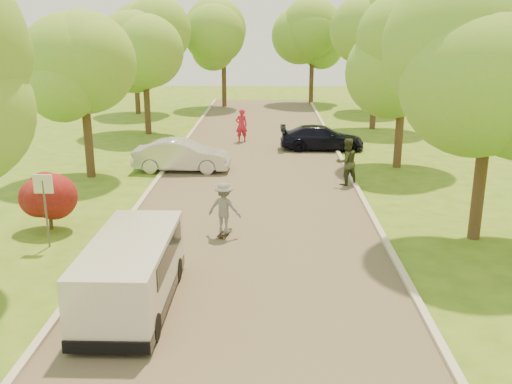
# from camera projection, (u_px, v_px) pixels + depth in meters

# --- Properties ---
(ground) EXTENTS (100.00, 100.00, 0.00)m
(ground) POSITION_uv_depth(u_px,v_px,m) (242.00, 316.00, 12.64)
(ground) COLOR #3A6117
(ground) RESTS_ON ground
(road) EXTENTS (8.00, 60.00, 0.01)m
(road) POSITION_uv_depth(u_px,v_px,m) (252.00, 206.00, 20.32)
(road) COLOR #4C4438
(road) RESTS_ON ground
(curb_left) EXTENTS (0.18, 60.00, 0.12)m
(curb_left) POSITION_uv_depth(u_px,v_px,m) (139.00, 204.00, 20.39)
(curb_left) COLOR #B2AD9E
(curb_left) RESTS_ON ground
(curb_right) EXTENTS (0.18, 60.00, 0.12)m
(curb_right) POSITION_uv_depth(u_px,v_px,m) (366.00, 205.00, 20.21)
(curb_right) COLOR #B2AD9E
(curb_right) RESTS_ON ground
(street_sign) EXTENTS (0.55, 0.06, 2.17)m
(street_sign) POSITION_uv_depth(u_px,v_px,m) (44.00, 195.00, 16.17)
(street_sign) COLOR #59595E
(street_sign) RESTS_ON ground
(red_shrub) EXTENTS (1.70, 1.70, 1.95)m
(red_shrub) POSITION_uv_depth(u_px,v_px,m) (48.00, 196.00, 17.75)
(red_shrub) COLOR #382619
(red_shrub) RESTS_ON ground
(tree_l_midb) EXTENTS (4.30, 4.20, 6.62)m
(tree_l_midb) POSITION_uv_depth(u_px,v_px,m) (87.00, 67.00, 23.02)
(tree_l_midb) COLOR #382619
(tree_l_midb) RESTS_ON ground
(tree_l_far) EXTENTS (4.92, 4.80, 7.79)m
(tree_l_far) POSITION_uv_depth(u_px,v_px,m) (147.00, 39.00, 32.36)
(tree_l_far) COLOR #382619
(tree_l_far) RESTS_ON ground
(tree_r_mida) EXTENTS (5.13, 5.00, 7.95)m
(tree_r_mida) POSITION_uv_depth(u_px,v_px,m) (503.00, 50.00, 15.72)
(tree_r_mida) COLOR #382619
(tree_r_mida) RESTS_ON ground
(tree_r_midb) EXTENTS (4.51, 4.40, 7.01)m
(tree_r_midb) POSITION_uv_depth(u_px,v_px,m) (409.00, 57.00, 24.55)
(tree_r_midb) COLOR #382619
(tree_r_midb) RESTS_ON ground
(tree_r_far) EXTENTS (5.33, 5.20, 8.34)m
(tree_r_far) POSITION_uv_depth(u_px,v_px,m) (382.00, 32.00, 33.86)
(tree_r_far) COLOR #382619
(tree_r_far) RESTS_ON ground
(tree_bg_a) EXTENTS (5.12, 5.00, 7.72)m
(tree_bg_a) POSITION_uv_depth(u_px,v_px,m) (137.00, 38.00, 40.13)
(tree_bg_a) COLOR #382619
(tree_bg_a) RESTS_ON ground
(tree_bg_b) EXTENTS (5.12, 5.00, 7.95)m
(tree_bg_b) POSITION_uv_depth(u_px,v_px,m) (374.00, 35.00, 41.60)
(tree_bg_b) COLOR #382619
(tree_bg_b) RESTS_ON ground
(tree_bg_c) EXTENTS (4.92, 4.80, 7.33)m
(tree_bg_c) POSITION_uv_depth(u_px,v_px,m) (226.00, 41.00, 43.91)
(tree_bg_c) COLOR #382619
(tree_bg_c) RESTS_ON ground
(tree_bg_d) EXTENTS (5.12, 5.00, 7.72)m
(tree_bg_d) POSITION_uv_depth(u_px,v_px,m) (315.00, 37.00, 45.59)
(tree_bg_d) COLOR #382619
(tree_bg_d) RESTS_ON ground
(minivan) EXTENTS (1.74, 4.38, 1.63)m
(minivan) POSITION_uv_depth(u_px,v_px,m) (132.00, 272.00, 12.86)
(minivan) COLOR silver
(minivan) RESTS_ON ground
(silver_sedan) EXTENTS (4.26, 1.59, 1.39)m
(silver_sedan) POSITION_uv_depth(u_px,v_px,m) (182.00, 156.00, 25.07)
(silver_sedan) COLOR #BABBBF
(silver_sedan) RESTS_ON ground
(dark_sedan) EXTENTS (4.31, 1.76, 1.25)m
(dark_sedan) POSITION_uv_depth(u_px,v_px,m) (322.00, 138.00, 29.41)
(dark_sedan) COLOR black
(dark_sedan) RESTS_ON ground
(longboard) EXTENTS (0.43, 0.84, 0.09)m
(longboard) POSITION_uv_depth(u_px,v_px,m) (225.00, 233.00, 17.47)
(longboard) COLOR black
(longboard) RESTS_ON ground
(skateboarder) EXTENTS (1.14, 0.83, 1.58)m
(skateboarder) POSITION_uv_depth(u_px,v_px,m) (224.00, 208.00, 17.24)
(skateboarder) COLOR slate
(skateboarder) RESTS_ON longboard
(person_striped) EXTENTS (0.77, 0.62, 1.83)m
(person_striped) POSITION_uv_depth(u_px,v_px,m) (241.00, 125.00, 31.30)
(person_striped) COLOR #B81B30
(person_striped) RESTS_ON ground
(person_olive) EXTENTS (1.14, 1.03, 1.91)m
(person_olive) POSITION_uv_depth(u_px,v_px,m) (347.00, 162.00, 22.78)
(person_olive) COLOR #303520
(person_olive) RESTS_ON ground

